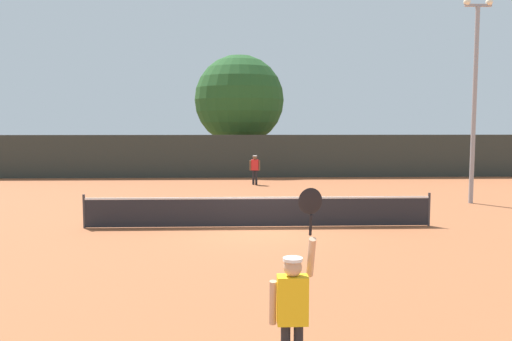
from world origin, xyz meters
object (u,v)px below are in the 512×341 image
object	(u,v)px
player_receiving	(255,167)
light_pole	(475,89)
large_tree	(239,100)
player_serving	(293,302)
tennis_ball	(316,211)
parked_car_near	(331,158)

from	to	relation	value
player_receiving	light_pole	size ratio (longest dim) A/B	0.19
large_tree	player_receiving	bearing A→B (deg)	-84.24
player_serving	tennis_ball	size ratio (longest dim) A/B	36.73
tennis_ball	light_pole	xyz separation A→B (m)	(6.70, 1.85, 4.67)
tennis_ball	large_tree	xyz separation A→B (m)	(-2.80, 16.51, 4.84)
light_pole	tennis_ball	bearing A→B (deg)	-164.61
player_receiving	large_tree	size ratio (longest dim) A/B	0.20
tennis_ball	player_serving	bearing A→B (deg)	-99.97
player_receiving	parked_car_near	world-z (taller)	parked_car_near
player_receiving	parked_car_near	size ratio (longest dim) A/B	0.37
tennis_ball	parked_car_near	world-z (taller)	parked_car_near
player_serving	parked_car_near	size ratio (longest dim) A/B	0.58
player_receiving	tennis_ball	xyz separation A→B (m)	(2.01, -8.68, -0.92)
light_pole	large_tree	world-z (taller)	light_pole
tennis_ball	parked_car_near	xyz separation A→B (m)	(3.79, 17.94, 0.74)
tennis_ball	large_tree	distance (m)	17.43
light_pole	large_tree	size ratio (longest dim) A/B	1.04
light_pole	parked_car_near	world-z (taller)	light_pole
player_serving	player_receiving	xyz separation A→B (m)	(0.26, 21.62, -0.14)
large_tree	parked_car_near	size ratio (longest dim) A/B	1.84
player_receiving	light_pole	bearing A→B (deg)	141.91
parked_car_near	player_serving	bearing A→B (deg)	-104.38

